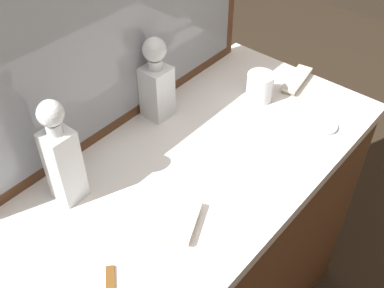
{
  "coord_description": "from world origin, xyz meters",
  "views": [
    {
      "loc": [
        -0.7,
        -0.6,
        1.84
      ],
      "look_at": [
        0.0,
        0.0,
        1.0
      ],
      "focal_mm": 43.83,
      "sensor_mm": 36.0,
      "label": 1
    }
  ],
  "objects_px": {
    "crystal_decanter_left": "(63,161)",
    "silver_brush_far_right": "(183,222)",
    "porcelain_dish": "(323,126)",
    "crystal_decanter_far_right": "(157,86)",
    "crystal_tumbler_center": "(260,88)",
    "silver_brush_left": "(296,80)"
  },
  "relations": [
    {
      "from": "crystal_decanter_left",
      "to": "porcelain_dish",
      "type": "xyz_separation_m",
      "value": [
        0.67,
        -0.37,
        -0.12
      ]
    },
    {
      "from": "crystal_decanter_left",
      "to": "silver_brush_left",
      "type": "relative_size",
      "value": 1.76
    },
    {
      "from": "porcelain_dish",
      "to": "crystal_decanter_left",
      "type": "bearing_deg",
      "value": 151.2
    },
    {
      "from": "silver_brush_left",
      "to": "porcelain_dish",
      "type": "bearing_deg",
      "value": -129.08
    },
    {
      "from": "silver_brush_far_right",
      "to": "crystal_decanter_left",
      "type": "bearing_deg",
      "value": 111.71
    },
    {
      "from": "silver_brush_left",
      "to": "crystal_decanter_far_right",
      "type": "bearing_deg",
      "value": 150.27
    },
    {
      "from": "crystal_tumbler_center",
      "to": "porcelain_dish",
      "type": "xyz_separation_m",
      "value": [
        0.01,
        -0.23,
        -0.04
      ]
    },
    {
      "from": "crystal_decanter_far_right",
      "to": "porcelain_dish",
      "type": "xyz_separation_m",
      "value": [
        0.28,
        -0.43,
        -0.1
      ]
    },
    {
      "from": "silver_brush_far_right",
      "to": "porcelain_dish",
      "type": "relative_size",
      "value": 1.74
    },
    {
      "from": "silver_brush_far_right",
      "to": "porcelain_dish",
      "type": "bearing_deg",
      "value": -8.16
    },
    {
      "from": "crystal_decanter_far_right",
      "to": "porcelain_dish",
      "type": "relative_size",
      "value": 3.2
    },
    {
      "from": "silver_brush_far_right",
      "to": "silver_brush_left",
      "type": "relative_size",
      "value": 0.85
    },
    {
      "from": "crystal_decanter_left",
      "to": "silver_brush_far_right",
      "type": "bearing_deg",
      "value": -68.29
    },
    {
      "from": "crystal_tumbler_center",
      "to": "silver_brush_left",
      "type": "relative_size",
      "value": 0.54
    },
    {
      "from": "crystal_decanter_far_right",
      "to": "silver_brush_left",
      "type": "bearing_deg",
      "value": -29.73
    },
    {
      "from": "crystal_tumbler_center",
      "to": "crystal_decanter_left",
      "type": "bearing_deg",
      "value": 168.49
    },
    {
      "from": "crystal_decanter_left",
      "to": "crystal_tumbler_center",
      "type": "relative_size",
      "value": 3.26
    },
    {
      "from": "crystal_decanter_left",
      "to": "silver_brush_far_right",
      "type": "height_order",
      "value": "crystal_decanter_left"
    },
    {
      "from": "crystal_decanter_far_right",
      "to": "crystal_tumbler_center",
      "type": "relative_size",
      "value": 2.88
    },
    {
      "from": "crystal_decanter_far_right",
      "to": "crystal_decanter_left",
      "type": "xyz_separation_m",
      "value": [
        -0.39,
        -0.06,
        0.01
      ]
    },
    {
      "from": "crystal_decanter_left",
      "to": "silver_brush_far_right",
      "type": "relative_size",
      "value": 2.08
    },
    {
      "from": "silver_brush_far_right",
      "to": "crystal_decanter_far_right",
      "type": "bearing_deg",
      "value": 51.34
    }
  ]
}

